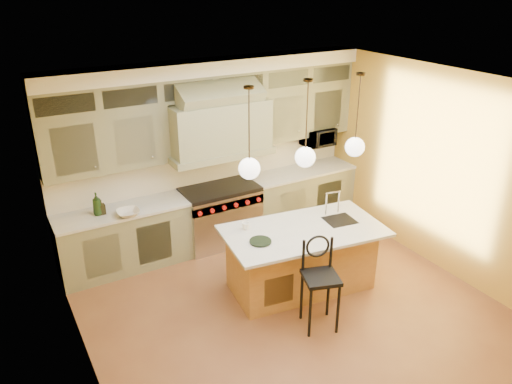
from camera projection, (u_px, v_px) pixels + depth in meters
floor at (294, 312)px, 6.47m from camera, size 5.00×5.00×0.00m
ceiling at (302, 89)px, 5.30m from camera, size 5.00×5.00×0.00m
wall_back at (209, 151)px, 7.87m from camera, size 5.00×0.00×5.00m
wall_front at (477, 333)px, 3.90m from camera, size 5.00×0.00×5.00m
wall_left at (80, 269)px, 4.75m from camera, size 0.00×5.00×5.00m
wall_right at (445, 173)px, 7.03m from camera, size 0.00×5.00×5.00m
back_cabinetry at (216, 157)px, 7.67m from camera, size 5.00×0.77×2.90m
range at (220, 215)px, 7.98m from camera, size 1.20×0.74×0.96m
kitchen_island at (301, 257)px, 6.82m from camera, size 2.25×1.40×1.35m
counter_stool at (320, 278)px, 5.99m from camera, size 0.52×0.52×1.18m
microwave at (318, 137)px, 8.56m from camera, size 0.54×0.37×0.30m
oil_bottle_a at (97, 204)px, 6.89m from camera, size 0.14×0.14×0.33m
oil_bottle_b at (101, 207)px, 6.94m from camera, size 0.10×0.10×0.21m
fruit_bowl at (128, 213)px, 6.92m from camera, size 0.34×0.34×0.08m
cup at (246, 226)px, 6.59m from camera, size 0.11×0.11×0.10m
pendant_left at (249, 166)px, 5.86m from camera, size 0.26×0.26×1.11m
pendant_center at (305, 155)px, 6.23m from camera, size 0.26×0.26×1.11m
pendant_right at (355, 145)px, 6.59m from camera, size 0.26×0.26×1.11m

